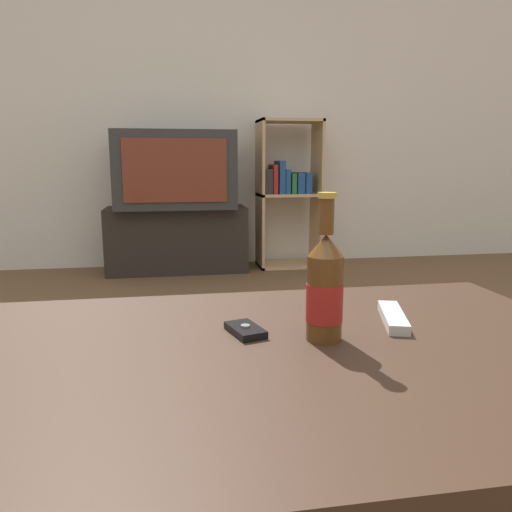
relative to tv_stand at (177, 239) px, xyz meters
The scene contains 8 objects.
back_wall 1.11m from the tv_stand, 60.52° to the left, with size 8.00×0.05×2.60m.
coffee_table 2.78m from the tv_stand, 87.02° to the right, with size 1.20×0.78×0.46m.
tv_stand is the anchor object (origin of this frame).
television 0.49m from the tv_stand, 90.00° to the right, with size 0.81×0.54×0.52m.
bookshelf 0.88m from the tv_stand, ahead, with size 0.45×0.30×1.07m.
beer_bottle 2.76m from the tv_stand, 85.23° to the right, with size 0.07×0.07×0.27m.
cell_phone 2.69m from the tv_stand, 88.03° to the right, with size 0.07×0.10×0.02m.
remote_control 2.70m from the tv_stand, 81.55° to the right, with size 0.09×0.18×0.02m.
Camera 1 is at (-0.18, -0.79, 0.78)m, focal length 35.00 mm.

